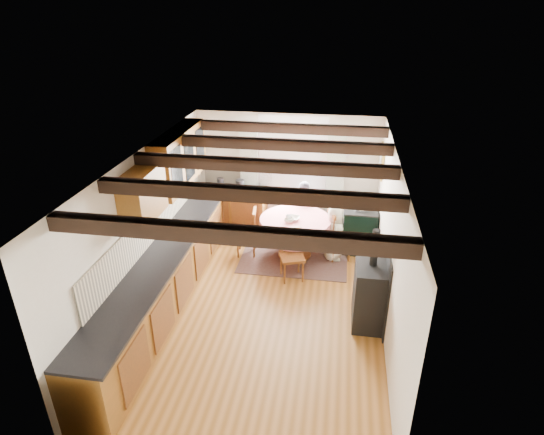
% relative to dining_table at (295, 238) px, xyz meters
% --- Properties ---
extents(floor, '(3.60, 5.50, 0.00)m').
position_rel_dining_table_xyz_m(floor, '(-0.30, -1.59, -0.39)').
color(floor, '#AB6D31').
rests_on(floor, ground).
extents(ceiling, '(3.60, 5.50, 0.00)m').
position_rel_dining_table_xyz_m(ceiling, '(-0.30, -1.59, 2.01)').
color(ceiling, white).
rests_on(ceiling, ground).
extents(wall_back, '(3.60, 0.00, 2.40)m').
position_rel_dining_table_xyz_m(wall_back, '(-0.30, 1.16, 0.81)').
color(wall_back, silver).
rests_on(wall_back, ground).
extents(wall_front, '(3.60, 0.00, 2.40)m').
position_rel_dining_table_xyz_m(wall_front, '(-0.30, -4.34, 0.81)').
color(wall_front, silver).
rests_on(wall_front, ground).
extents(wall_left, '(0.00, 5.50, 2.40)m').
position_rel_dining_table_xyz_m(wall_left, '(-2.10, -1.59, 0.81)').
color(wall_left, silver).
rests_on(wall_left, ground).
extents(wall_right, '(0.00, 5.50, 2.40)m').
position_rel_dining_table_xyz_m(wall_right, '(1.50, -1.59, 0.81)').
color(wall_right, silver).
rests_on(wall_right, ground).
extents(beam_a, '(3.60, 0.16, 0.16)m').
position_rel_dining_table_xyz_m(beam_a, '(-0.30, -3.59, 1.92)').
color(beam_a, black).
rests_on(beam_a, ceiling).
extents(beam_b, '(3.60, 0.16, 0.16)m').
position_rel_dining_table_xyz_m(beam_b, '(-0.30, -2.59, 1.92)').
color(beam_b, black).
rests_on(beam_b, ceiling).
extents(beam_c, '(3.60, 0.16, 0.16)m').
position_rel_dining_table_xyz_m(beam_c, '(-0.30, -1.59, 1.92)').
color(beam_c, black).
rests_on(beam_c, ceiling).
extents(beam_d, '(3.60, 0.16, 0.16)m').
position_rel_dining_table_xyz_m(beam_d, '(-0.30, -0.59, 1.92)').
color(beam_d, black).
rests_on(beam_d, ceiling).
extents(beam_e, '(3.60, 0.16, 0.16)m').
position_rel_dining_table_xyz_m(beam_e, '(-0.30, 0.41, 1.92)').
color(beam_e, black).
rests_on(beam_e, ceiling).
extents(splash_left, '(0.02, 4.50, 0.55)m').
position_rel_dining_table_xyz_m(splash_left, '(-2.08, -1.29, 0.81)').
color(splash_left, beige).
rests_on(splash_left, wall_left).
extents(splash_back, '(1.40, 0.02, 0.55)m').
position_rel_dining_table_xyz_m(splash_back, '(-1.30, 1.14, 0.81)').
color(splash_back, beige).
rests_on(splash_back, wall_back).
extents(base_cabinet_left, '(0.60, 5.30, 0.88)m').
position_rel_dining_table_xyz_m(base_cabinet_left, '(-1.80, -1.59, 0.05)').
color(base_cabinet_left, brown).
rests_on(base_cabinet_left, floor).
extents(base_cabinet_back, '(1.30, 0.60, 0.88)m').
position_rel_dining_table_xyz_m(base_cabinet_back, '(-1.35, 0.86, 0.05)').
color(base_cabinet_back, brown).
rests_on(base_cabinet_back, floor).
extents(worktop_left, '(0.64, 5.30, 0.04)m').
position_rel_dining_table_xyz_m(worktop_left, '(-1.78, -1.59, 0.51)').
color(worktop_left, black).
rests_on(worktop_left, base_cabinet_left).
extents(worktop_back, '(1.30, 0.64, 0.04)m').
position_rel_dining_table_xyz_m(worktop_back, '(-1.35, 0.84, 0.51)').
color(worktop_back, black).
rests_on(worktop_back, base_cabinet_back).
extents(wall_cabinet_glass, '(0.34, 1.80, 0.90)m').
position_rel_dining_table_xyz_m(wall_cabinet_glass, '(-1.93, -0.39, 1.56)').
color(wall_cabinet_glass, brown).
rests_on(wall_cabinet_glass, wall_left).
extents(wall_cabinet_solid, '(0.34, 0.90, 0.70)m').
position_rel_dining_table_xyz_m(wall_cabinet_solid, '(-1.93, -1.89, 1.51)').
color(wall_cabinet_solid, brown).
rests_on(wall_cabinet_solid, wall_left).
extents(window_frame, '(1.34, 0.03, 1.54)m').
position_rel_dining_table_xyz_m(window_frame, '(-0.20, 1.15, 1.21)').
color(window_frame, white).
rests_on(window_frame, wall_back).
extents(window_pane, '(1.20, 0.01, 1.40)m').
position_rel_dining_table_xyz_m(window_pane, '(-0.20, 1.15, 1.21)').
color(window_pane, white).
rests_on(window_pane, wall_back).
extents(curtain_left, '(0.35, 0.10, 2.10)m').
position_rel_dining_table_xyz_m(curtain_left, '(-1.05, 1.06, 0.71)').
color(curtain_left, silver).
rests_on(curtain_left, wall_back).
extents(curtain_right, '(0.35, 0.10, 2.10)m').
position_rel_dining_table_xyz_m(curtain_right, '(0.65, 1.06, 0.71)').
color(curtain_right, silver).
rests_on(curtain_right, wall_back).
extents(curtain_rod, '(2.00, 0.03, 0.03)m').
position_rel_dining_table_xyz_m(curtain_rod, '(-0.20, 1.06, 1.81)').
color(curtain_rod, black).
rests_on(curtain_rod, wall_back).
extents(wall_picture, '(0.04, 0.50, 0.60)m').
position_rel_dining_table_xyz_m(wall_picture, '(1.47, 0.71, 1.31)').
color(wall_picture, gold).
rests_on(wall_picture, wall_right).
extents(wall_plate, '(0.30, 0.02, 0.30)m').
position_rel_dining_table_xyz_m(wall_plate, '(0.75, 1.13, 1.31)').
color(wall_plate, silver).
rests_on(wall_plate, wall_back).
extents(rug, '(1.95, 1.52, 0.01)m').
position_rel_dining_table_xyz_m(rug, '(0.00, 0.00, -0.38)').
color(rug, '#452A23').
rests_on(rug, floor).
extents(dining_table, '(1.28, 1.28, 0.77)m').
position_rel_dining_table_xyz_m(dining_table, '(0.00, 0.00, 0.00)').
color(dining_table, pink).
rests_on(dining_table, floor).
extents(chair_near, '(0.50, 0.51, 0.90)m').
position_rel_dining_table_xyz_m(chair_near, '(0.04, -0.75, 0.06)').
color(chair_near, brown).
rests_on(chair_near, floor).
extents(chair_left, '(0.45, 0.44, 0.90)m').
position_rel_dining_table_xyz_m(chair_left, '(-0.90, -0.04, 0.07)').
color(chair_left, brown).
rests_on(chair_left, floor).
extents(chair_right, '(0.53, 0.52, 0.94)m').
position_rel_dining_table_xyz_m(chair_right, '(0.80, 0.07, 0.08)').
color(chair_right, brown).
rests_on(chair_right, floor).
extents(aga_range, '(0.61, 0.95, 0.88)m').
position_rel_dining_table_xyz_m(aga_range, '(1.17, 0.61, 0.05)').
color(aga_range, black).
rests_on(aga_range, floor).
extents(cast_iron_stove, '(0.46, 0.76, 1.52)m').
position_rel_dining_table_xyz_m(cast_iron_stove, '(1.28, -1.70, 0.37)').
color(cast_iron_stove, black).
rests_on(cast_iron_stove, floor).
extents(child_far, '(0.47, 0.33, 1.24)m').
position_rel_dining_table_xyz_m(child_far, '(0.08, 0.70, 0.23)').
color(child_far, '#373543').
rests_on(child_far, floor).
extents(child_right, '(0.37, 0.54, 1.05)m').
position_rel_dining_table_xyz_m(child_right, '(0.71, 0.03, 0.14)').
color(child_right, beige).
rests_on(child_right, floor).
extents(bowl_a, '(0.26, 0.26, 0.06)m').
position_rel_dining_table_xyz_m(bowl_a, '(-0.03, -0.04, 0.41)').
color(bowl_a, silver).
rests_on(bowl_a, dining_table).
extents(bowl_b, '(0.20, 0.20, 0.06)m').
position_rel_dining_table_xyz_m(bowl_b, '(-0.10, -0.14, 0.41)').
color(bowl_b, silver).
rests_on(bowl_b, dining_table).
extents(cup, '(0.11, 0.11, 0.09)m').
position_rel_dining_table_xyz_m(cup, '(-0.12, -0.07, 0.43)').
color(cup, silver).
rests_on(cup, dining_table).
extents(canister_tall, '(0.14, 0.14, 0.23)m').
position_rel_dining_table_xyz_m(canister_tall, '(-1.59, 0.81, 0.65)').
color(canister_tall, '#262628').
rests_on(canister_tall, worktop_back).
extents(canister_wide, '(0.17, 0.17, 0.19)m').
position_rel_dining_table_xyz_m(canister_wide, '(-1.21, 0.88, 0.63)').
color(canister_wide, '#262628').
rests_on(canister_wide, worktop_back).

